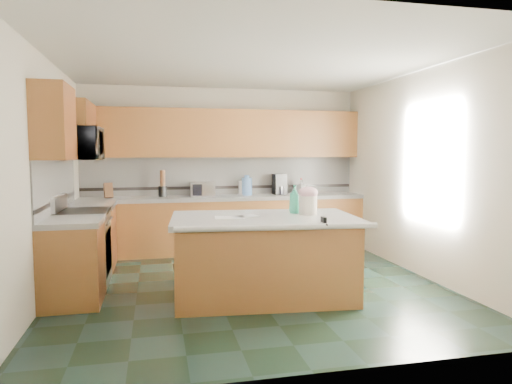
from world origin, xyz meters
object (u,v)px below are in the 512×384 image
object	(u,v)px
treat_jar	(308,205)
soap_bottle_island	(294,199)
coffee_maker	(279,184)
island_base	(264,259)
island_top	(264,219)
toaster_oven	(203,189)
knife_block	(108,191)

from	to	relation	value
treat_jar	soap_bottle_island	size ratio (longest dim) A/B	0.66
coffee_maker	island_base	bearing A→B (deg)	-112.19
island_top	toaster_oven	distance (m)	2.55
knife_block	coffee_maker	world-z (taller)	coffee_maker
island_top	treat_jar	xyz separation A→B (m)	(0.53, 0.03, 0.14)
island_base	coffee_maker	xyz separation A→B (m)	(0.88, 2.55, 0.66)
soap_bottle_island	coffee_maker	xyz separation A→B (m)	(0.47, 2.37, 0.01)
island_base	island_top	world-z (taller)	island_top
knife_block	toaster_oven	bearing A→B (deg)	-15.19
coffee_maker	treat_jar	bearing A→B (deg)	-101.14
treat_jar	knife_block	distance (m)	3.47
island_base	toaster_oven	bearing A→B (deg)	104.62
island_top	soap_bottle_island	bearing A→B (deg)	27.74
soap_bottle_island	treat_jar	bearing A→B (deg)	-47.95
treat_jar	island_base	bearing A→B (deg)	-170.66
island_base	soap_bottle_island	bearing A→B (deg)	27.74
toaster_oven	coffee_maker	bearing A→B (deg)	4.11
island_base	treat_jar	world-z (taller)	treat_jar
island_top	treat_jar	bearing A→B (deg)	7.98
treat_jar	knife_block	bearing A→B (deg)	140.60
island_base	treat_jar	xyz separation A→B (m)	(0.53, 0.03, 0.60)
knife_block	coffee_maker	bearing A→B (deg)	-14.57
knife_block	soap_bottle_island	bearing A→B (deg)	-60.71
island_top	toaster_oven	xyz separation A→B (m)	(-0.42, 2.52, 0.14)
treat_jar	toaster_oven	size ratio (longest dim) A/B	0.56
soap_bottle_island	knife_block	bearing A→B (deg)	137.69
soap_bottle_island	coffee_maker	bearing A→B (deg)	81.94
island_top	knife_block	xyz separation A→B (m)	(-1.89, 2.52, 0.15)
soap_bottle_island	toaster_oven	world-z (taller)	soap_bottle_island
treat_jar	soap_bottle_island	bearing A→B (deg)	135.26
island_base	toaster_oven	world-z (taller)	toaster_oven
treat_jar	knife_block	xyz separation A→B (m)	(-2.42, 2.49, 0.01)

